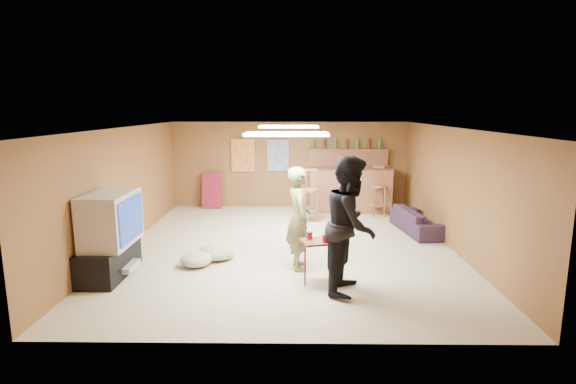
{
  "coord_description": "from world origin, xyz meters",
  "views": [
    {
      "loc": [
        0.11,
        -8.03,
        2.53
      ],
      "look_at": [
        0.0,
        0.2,
        1.0
      ],
      "focal_mm": 28.0,
      "sensor_mm": 36.0,
      "label": 1
    }
  ],
  "objects_px": {
    "person_black": "(351,225)",
    "sofa": "(418,221)",
    "bar_counter": "(350,190)",
    "person_olive": "(299,218)",
    "tv_body": "(111,219)",
    "tray_table": "(318,261)"
  },
  "relations": [
    {
      "from": "person_olive",
      "to": "person_black",
      "type": "height_order",
      "value": "person_black"
    },
    {
      "from": "person_olive",
      "to": "tray_table",
      "type": "height_order",
      "value": "person_olive"
    },
    {
      "from": "person_black",
      "to": "sofa",
      "type": "distance_m",
      "value": 3.63
    },
    {
      "from": "tv_body",
      "to": "person_olive",
      "type": "xyz_separation_m",
      "value": [
        2.84,
        0.37,
        -0.08
      ]
    },
    {
      "from": "person_olive",
      "to": "person_black",
      "type": "distance_m",
      "value": 1.14
    },
    {
      "from": "person_black",
      "to": "bar_counter",
      "type": "bearing_deg",
      "value": 10.02
    },
    {
      "from": "bar_counter",
      "to": "person_black",
      "type": "distance_m",
      "value": 5.01
    },
    {
      "from": "sofa",
      "to": "person_olive",
      "type": "bearing_deg",
      "value": 123.78
    },
    {
      "from": "bar_counter",
      "to": "sofa",
      "type": "xyz_separation_m",
      "value": [
        1.2,
        -1.89,
        -0.31
      ]
    },
    {
      "from": "sofa",
      "to": "bar_counter",
      "type": "bearing_deg",
      "value": 25.04
    },
    {
      "from": "tv_body",
      "to": "bar_counter",
      "type": "relative_size",
      "value": 0.55
    },
    {
      "from": "tv_body",
      "to": "tray_table",
      "type": "xyz_separation_m",
      "value": [
        3.12,
        -0.23,
        -0.58
      ]
    },
    {
      "from": "person_black",
      "to": "sofa",
      "type": "relative_size",
      "value": 1.15
    },
    {
      "from": "tv_body",
      "to": "sofa",
      "type": "bearing_deg",
      "value": 25.57
    },
    {
      "from": "person_olive",
      "to": "sofa",
      "type": "relative_size",
      "value": 0.99
    },
    {
      "from": "person_black",
      "to": "tray_table",
      "type": "height_order",
      "value": "person_black"
    },
    {
      "from": "person_olive",
      "to": "bar_counter",
      "type": "bearing_deg",
      "value": -26.57
    },
    {
      "from": "tv_body",
      "to": "person_olive",
      "type": "relative_size",
      "value": 0.67
    },
    {
      "from": "person_black",
      "to": "tray_table",
      "type": "bearing_deg",
      "value": 73.07
    },
    {
      "from": "tv_body",
      "to": "sofa",
      "type": "distance_m",
      "value": 5.97
    },
    {
      "from": "bar_counter",
      "to": "tray_table",
      "type": "height_order",
      "value": "bar_counter"
    },
    {
      "from": "bar_counter",
      "to": "person_olive",
      "type": "bearing_deg",
      "value": -107.8
    }
  ]
}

